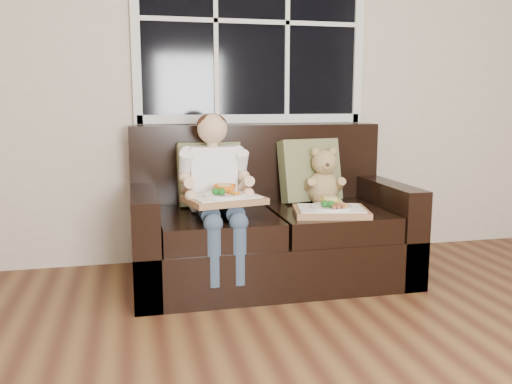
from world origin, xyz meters
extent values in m
cube|color=beige|center=(0.00, 2.50, 1.35)|extent=(4.50, 0.02, 2.70)
cube|color=black|center=(0.02, 2.48, 1.65)|extent=(1.50, 0.02, 1.25)
cube|color=silver|center=(0.02, 2.47, 0.99)|extent=(1.58, 0.04, 0.06)
cube|color=silver|center=(-0.76, 2.47, 1.65)|extent=(0.06, 0.04, 1.37)
cube|color=silver|center=(0.80, 2.47, 1.65)|extent=(0.06, 0.04, 1.37)
cube|color=silver|center=(0.02, 2.47, 1.65)|extent=(1.50, 0.03, 0.03)
cube|color=black|center=(0.02, 1.95, 0.15)|extent=(1.70, 0.90, 0.30)
cube|color=black|center=(-0.75, 1.95, 0.30)|extent=(0.15, 0.90, 0.60)
cube|color=black|center=(0.80, 1.95, 0.30)|extent=(0.15, 0.90, 0.60)
cube|color=black|center=(0.02, 2.33, 0.63)|extent=(1.70, 0.18, 0.66)
cube|color=black|center=(-0.33, 1.87, 0.38)|extent=(0.68, 0.72, 0.15)
cube|color=black|center=(0.37, 1.87, 0.38)|extent=(0.68, 0.72, 0.15)
cube|color=olive|center=(-0.33, 2.17, 0.65)|extent=(0.41, 0.19, 0.41)
cube|color=olive|center=(0.35, 2.17, 0.66)|extent=(0.44, 0.26, 0.43)
cube|color=white|center=(-0.33, 2.00, 0.65)|extent=(0.28, 0.17, 0.39)
sphere|color=tan|center=(-0.33, 1.99, 0.95)|extent=(0.18, 0.18, 0.18)
ellipsoid|color=#331B10|center=(-0.33, 2.00, 0.98)|extent=(0.18, 0.18, 0.13)
cylinder|color=#2F3E52|center=(-0.40, 1.79, 0.50)|extent=(0.11, 0.34, 0.11)
cylinder|color=#2F3E52|center=(-0.26, 1.79, 0.50)|extent=(0.11, 0.34, 0.11)
cylinder|color=#2F3E52|center=(-0.40, 1.54, 0.29)|extent=(0.09, 0.09, 0.32)
cylinder|color=#2F3E52|center=(-0.26, 1.54, 0.29)|extent=(0.09, 0.09, 0.32)
cylinder|color=tan|center=(-0.50, 1.87, 0.70)|extent=(0.07, 0.34, 0.27)
cylinder|color=tan|center=(-0.17, 1.87, 0.70)|extent=(0.07, 0.34, 0.27)
ellipsoid|color=#9E8854|center=(0.41, 2.07, 0.55)|extent=(0.24, 0.21, 0.23)
sphere|color=#9E8854|center=(0.41, 2.06, 0.72)|extent=(0.18, 0.18, 0.16)
sphere|color=#9E8854|center=(0.35, 2.06, 0.79)|extent=(0.06, 0.06, 0.06)
sphere|color=#9E8854|center=(0.47, 2.06, 0.79)|extent=(0.06, 0.06, 0.06)
sphere|color=#9E8854|center=(0.41, 1.99, 0.71)|extent=(0.06, 0.06, 0.06)
sphere|color=#312016|center=(0.41, 1.97, 0.72)|extent=(0.03, 0.03, 0.03)
cylinder|color=#9E8854|center=(0.36, 1.95, 0.48)|extent=(0.07, 0.13, 0.06)
cylinder|color=#9E8854|center=(0.46, 1.95, 0.48)|extent=(0.07, 0.13, 0.06)
cube|color=#A07248|center=(-0.31, 1.74, 0.56)|extent=(0.48, 0.41, 0.03)
cube|color=silver|center=(-0.31, 1.74, 0.58)|extent=(0.42, 0.35, 0.01)
cylinder|color=silver|center=(-0.31, 1.73, 0.59)|extent=(0.24, 0.24, 0.01)
imported|color=orange|center=(-0.30, 1.77, 0.62)|extent=(0.16, 0.16, 0.04)
cylinder|color=#D4C673|center=(-0.30, 1.77, 0.62)|extent=(0.09, 0.09, 0.02)
ellipsoid|color=#206820|center=(-0.36, 1.69, 0.62)|extent=(0.04, 0.04, 0.04)
ellipsoid|color=#206820|center=(-0.33, 1.67, 0.62)|extent=(0.04, 0.04, 0.04)
cylinder|color=orange|center=(-0.26, 1.68, 0.61)|extent=(0.05, 0.06, 0.02)
cube|color=#A07248|center=(0.33, 1.72, 0.47)|extent=(0.49, 0.41, 0.04)
cube|color=silver|center=(0.33, 1.72, 0.49)|extent=(0.43, 0.35, 0.01)
cylinder|color=silver|center=(0.33, 1.71, 0.50)|extent=(0.25, 0.25, 0.02)
imported|color=yellow|center=(0.34, 1.75, 0.52)|extent=(0.14, 0.14, 0.03)
cylinder|color=#D4C673|center=(0.34, 1.75, 0.53)|extent=(0.09, 0.09, 0.02)
ellipsoid|color=#206820|center=(0.28, 1.66, 0.53)|extent=(0.05, 0.05, 0.04)
ellipsoid|color=#206820|center=(0.31, 1.65, 0.53)|extent=(0.05, 0.05, 0.04)
cylinder|color=orange|center=(0.38, 1.66, 0.52)|extent=(0.05, 0.07, 0.02)
cylinder|color=#975931|center=(0.33, 1.64, 0.52)|extent=(0.03, 0.09, 0.02)
camera|label=1|loc=(-0.81, -1.26, 1.12)|focal=38.00mm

